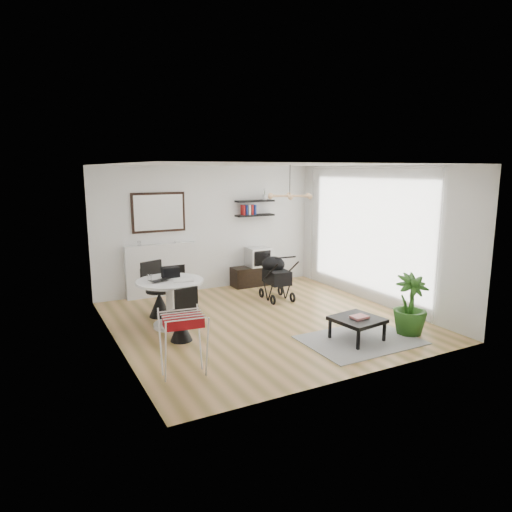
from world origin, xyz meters
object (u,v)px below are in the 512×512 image
fireplace (161,264)px  stroller (276,279)px  potted_plant (410,305)px  dining_table (170,296)px  coffee_table (357,320)px  tv_console (257,275)px  drying_rack (183,343)px  crt_tv (258,257)px

fireplace → stroller: size_ratio=2.22×
fireplace → potted_plant: 5.00m
stroller → potted_plant: bearing=-67.8°
dining_table → potted_plant: 3.92m
fireplace → coffee_table: size_ratio=2.81×
coffee_table → dining_table: bearing=140.7°
tv_console → dining_table: bearing=-144.8°
drying_rack → dining_table: bearing=84.8°
dining_table → tv_console: bearing=35.2°
dining_table → drying_rack: size_ratio=1.32×
fireplace → drying_rack: (-0.85, -3.85, -0.24)m
stroller → potted_plant: (0.89, -2.76, 0.07)m
drying_rack → stroller: size_ratio=0.86×
crt_tv → drying_rack: 4.81m
dining_table → coffee_table: size_ratio=1.44×
dining_table → stroller: bearing=14.8°
coffee_table → tv_console: bearing=86.5°
dining_table → stroller: size_ratio=1.14×
crt_tv → fireplace: bearing=176.3°
coffee_table → potted_plant: 0.96m
dining_table → fireplace: bearing=77.7°
crt_tv → coffee_table: (-0.27, -3.78, -0.33)m
dining_table → potted_plant: size_ratio=1.13×
drying_rack → coffee_table: (2.79, -0.07, -0.12)m
drying_rack → potted_plant: size_ratio=0.86×
stroller → drying_rack: bearing=-133.9°
potted_plant → crt_tv: bearing=99.5°
dining_table → coffee_table: bearing=-39.3°
tv_console → potted_plant: potted_plant is taller
tv_console → potted_plant: (0.70, -3.95, 0.27)m
tv_console → drying_rack: size_ratio=1.40×
drying_rack → tv_console: bearing=58.2°
fireplace → tv_console: (2.17, -0.14, -0.47)m
crt_tv → potted_plant: size_ratio=0.51×
fireplace → stroller: 2.41m
crt_tv → stroller: bearing=-100.7°
potted_plant → tv_console: bearing=100.0°
drying_rack → coffee_table: drying_rack is taller
tv_console → fireplace: bearing=176.4°
fireplace → stroller: (1.99, -1.33, -0.27)m
coffee_table → potted_plant: (0.93, -0.18, 0.17)m
crt_tv → drying_rack: (-3.06, -3.71, -0.21)m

